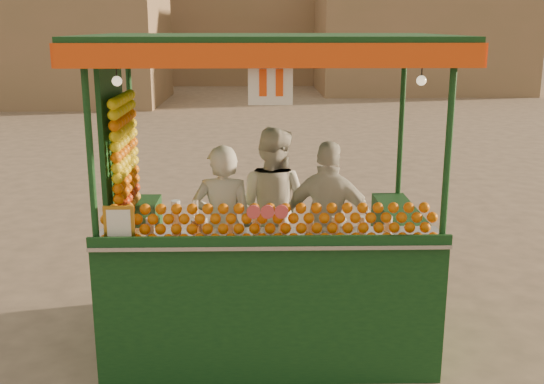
{
  "coord_description": "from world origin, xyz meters",
  "views": [
    {
      "loc": [
        -0.31,
        -5.73,
        2.96
      ],
      "look_at": [
        -0.18,
        -0.01,
        1.47
      ],
      "focal_mm": 42.56,
      "sensor_mm": 36.0,
      "label": 1
    }
  ],
  "objects_px": {
    "vendor_left": "(223,227)",
    "vendor_middle": "(272,206)",
    "vendor_right": "(329,223)",
    "juice_cart": "(260,251)"
  },
  "relations": [
    {
      "from": "juice_cart",
      "to": "vendor_middle",
      "type": "height_order",
      "value": "juice_cart"
    },
    {
      "from": "vendor_middle",
      "to": "vendor_right",
      "type": "height_order",
      "value": "vendor_middle"
    },
    {
      "from": "juice_cart",
      "to": "vendor_middle",
      "type": "distance_m",
      "value": 0.8
    },
    {
      "from": "vendor_left",
      "to": "vendor_middle",
      "type": "height_order",
      "value": "vendor_middle"
    },
    {
      "from": "vendor_left",
      "to": "juice_cart",
      "type": "bearing_deg",
      "value": 158.15
    },
    {
      "from": "juice_cart",
      "to": "vendor_right",
      "type": "distance_m",
      "value": 0.74
    },
    {
      "from": "vendor_left",
      "to": "vendor_middle",
      "type": "distance_m",
      "value": 0.77
    },
    {
      "from": "vendor_middle",
      "to": "vendor_right",
      "type": "relative_size",
      "value": 1.04
    },
    {
      "from": "juice_cart",
      "to": "vendor_left",
      "type": "xyz_separation_m",
      "value": [
        -0.34,
        0.16,
        0.18
      ]
    },
    {
      "from": "vendor_left",
      "to": "vendor_middle",
      "type": "bearing_deg",
      "value": -125.21
    }
  ]
}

